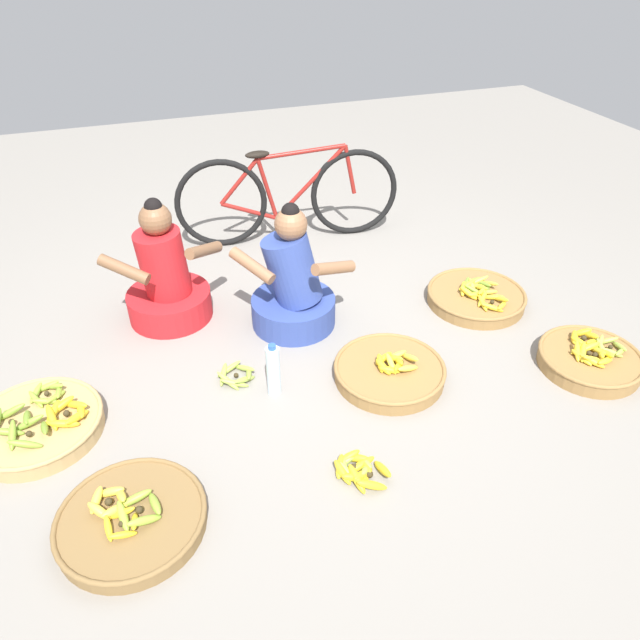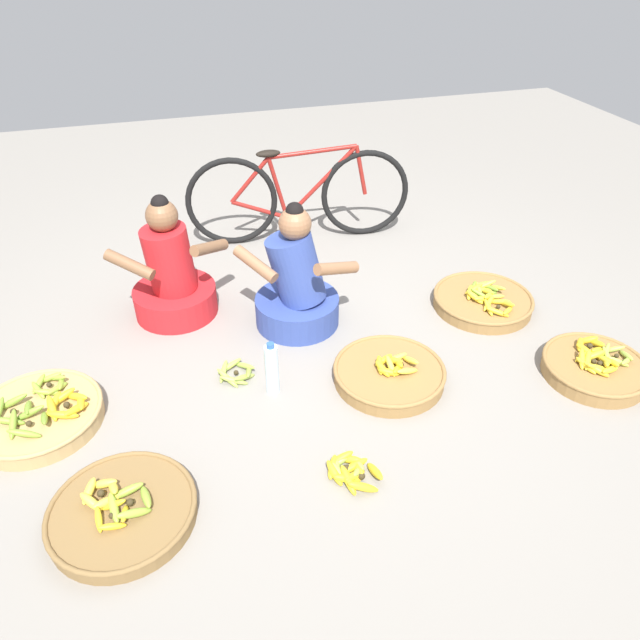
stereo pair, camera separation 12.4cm
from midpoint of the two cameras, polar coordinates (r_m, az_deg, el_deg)
The scene contains 12 objects.
ground_plane at distance 3.49m, azimuth 0.08°, elevation -2.91°, with size 10.00×10.00×0.00m, color gray.
vendor_woman_front at distance 3.58m, azimuth -1.25°, elevation 3.18°, with size 0.70×0.56×0.81m.
vendor_woman_behind at distance 3.78m, azimuth -13.19°, elevation 3.98°, with size 0.75×0.53×0.81m.
bicycle_leaning at distance 4.56m, azimuth -1.26°, elevation 11.90°, with size 1.70×0.27×0.73m.
banana_basket_back_left at distance 3.30m, azimuth -24.65°, elevation -8.34°, with size 0.65×0.65×0.17m.
banana_basket_back_center at distance 2.74m, azimuth -17.30°, elevation -17.27°, with size 0.63×0.63×0.14m.
banana_basket_near_bicycle at distance 4.00m, azimuth 16.33°, elevation 1.81°, with size 0.64×0.64×0.15m.
banana_basket_near_vendor at distance 3.65m, azimuth 25.93°, elevation -4.12°, with size 0.57×0.57×0.16m.
banana_basket_mid_right at distance 3.28m, azimuth 7.79°, elevation -5.12°, with size 0.62×0.62×0.15m.
loose_bananas_back_right at distance 3.31m, azimuth -7.05°, elevation -5.10°, with size 0.23×0.23×0.09m.
loose_bananas_front_right at distance 2.80m, azimuth 4.24°, elevation -14.31°, with size 0.25×0.27×0.09m.
water_bottle at distance 3.12m, azimuth -3.54°, elevation -4.78°, with size 0.07×0.07×0.32m.
Camera 2 is at (-0.73, -2.66, 2.15)m, focal length 33.10 mm.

